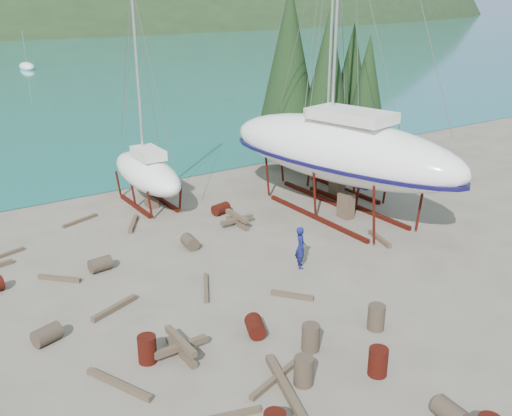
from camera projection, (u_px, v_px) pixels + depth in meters
ground at (278, 292)px, 21.58m from camera, size 600.00×600.00×0.00m
far_house_right at (6, 23)px, 183.87m from camera, size 6.60×5.60×5.60m
cypress_near_right at (327, 78)px, 35.47m from camera, size 3.60×3.60×10.00m
cypress_mid_right at (367, 94)px, 35.01m from camera, size 3.06×3.06×8.50m
cypress_back_left at (289, 62)px, 35.93m from camera, size 4.14×4.14×11.50m
cypress_far_right at (351, 82)px, 38.03m from camera, size 3.24×3.24×9.00m
moored_boat_mid at (27, 67)px, 88.82m from camera, size 2.00×5.00×6.05m
large_sailboat_near at (340, 149)px, 28.23m from camera, size 6.70×14.08×21.34m
large_sailboat_far at (332, 149)px, 31.43m from camera, size 5.57×10.68×16.23m
small_sailboat_shore at (147, 172)px, 30.01m from camera, size 2.37×7.04×11.19m
worker at (301, 247)px, 23.29m from camera, size 0.69×0.78×1.79m
drum_1 at (450, 413)px, 14.89m from camera, size 0.64×0.92×0.58m
drum_4 at (221, 209)px, 29.28m from camera, size 0.99×0.77×0.58m
drum_5 at (304, 371)px, 16.32m from camera, size 0.58×0.58×0.88m
drum_7 at (378, 362)px, 16.73m from camera, size 0.58×0.58×0.88m
drum_8 at (147, 349)px, 17.33m from camera, size 0.58×0.58×0.88m
drum_9 at (100, 264)px, 23.19m from camera, size 0.93×0.67×0.58m
drum_11 at (190, 242)px, 25.30m from camera, size 0.66×0.93×0.58m
drum_12 at (255, 327)px, 18.80m from camera, size 0.87×1.04×0.58m
drum_15 at (47, 335)px, 18.35m from camera, size 1.01×0.82×0.58m
drum_16 at (311, 337)px, 17.92m from camera, size 0.58×0.58×0.88m
drum_17 at (376, 317)px, 19.06m from camera, size 0.58×0.58×0.88m
timber_1 at (380, 239)px, 26.12m from camera, size 0.72×1.83×0.19m
timber_4 at (59, 278)px, 22.45m from camera, size 1.37×1.39×0.17m
timber_5 at (278, 376)px, 16.66m from camera, size 2.45×0.91×0.16m
timber_6 at (133, 224)px, 27.85m from camera, size 1.25×1.92×0.19m
timber_7 at (292, 295)px, 21.17m from camera, size 1.14×1.39×0.17m
timber_8 at (115, 308)px, 20.31m from camera, size 1.95×0.91×0.19m
timber_9 at (80, 221)px, 28.31m from camera, size 1.98×0.87×0.15m
timber_11 at (206, 288)px, 21.77m from camera, size 1.18×1.97×0.15m
timber_12 at (119, 384)px, 16.31m from camera, size 1.14×2.30×0.17m
timber_16 at (287, 390)px, 16.04m from camera, size 1.18×3.13×0.23m
timber_pile_fore at (181, 346)px, 17.70m from camera, size 1.80×1.80×0.60m
timber_pile_aft at (237, 220)px, 27.80m from camera, size 1.80×1.80×0.60m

